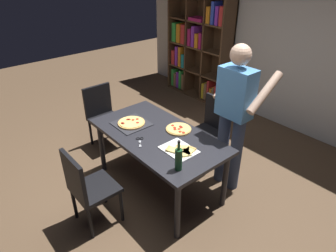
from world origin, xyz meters
TOP-DOWN VIEW (x-y plane):
  - ground_plane at (0.00, 0.00)m, footprint 12.00×12.00m
  - back_wall at (0.00, 2.60)m, footprint 6.40×0.10m
  - dining_table at (0.00, 0.00)m, footprint 1.61×0.86m
  - chair_near_camera at (-0.00, -0.92)m, footprint 0.42×0.42m
  - chair_far_side at (0.00, 0.92)m, footprint 0.42×0.42m
  - chair_left_end at (-1.29, 0.00)m, footprint 0.42×0.42m
  - bookshelf at (-1.72, 2.38)m, footprint 1.40×0.35m
  - person_serving_pizza at (0.50, 0.70)m, footprint 0.55×0.54m
  - pepperoni_pizza_on_tray at (-0.38, -0.10)m, footprint 0.38×0.38m
  - pizza_slices_on_towel at (0.41, -0.03)m, footprint 0.36×0.28m
  - wine_bottle at (0.62, -0.25)m, footprint 0.07×0.07m
  - kitchen_scissors at (-0.02, -0.24)m, footprint 0.19×0.15m
  - second_pizza_plain at (0.08, 0.24)m, footprint 0.29×0.29m

SIDE VIEW (x-z plane):
  - ground_plane at x=0.00m, z-range 0.00..0.00m
  - chair_near_camera at x=0.00m, z-range 0.06..0.96m
  - chair_far_side at x=0.00m, z-range 0.06..0.96m
  - chair_left_end at x=-1.29m, z-range 0.06..0.96m
  - dining_table at x=0.00m, z-range 0.30..1.05m
  - kitchen_scissors at x=-0.02m, z-range 0.75..0.76m
  - second_pizza_plain at x=0.08m, z-range 0.75..0.78m
  - pizza_slices_on_towel at x=0.41m, z-range 0.75..0.78m
  - pepperoni_pizza_on_tray at x=-0.38m, z-range 0.75..0.78m
  - wine_bottle at x=0.62m, z-range 0.71..1.03m
  - bookshelf at x=-1.72m, z-range -0.05..1.90m
  - person_serving_pizza at x=0.50m, z-range 0.12..1.87m
  - back_wall at x=0.00m, z-range 0.00..2.80m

